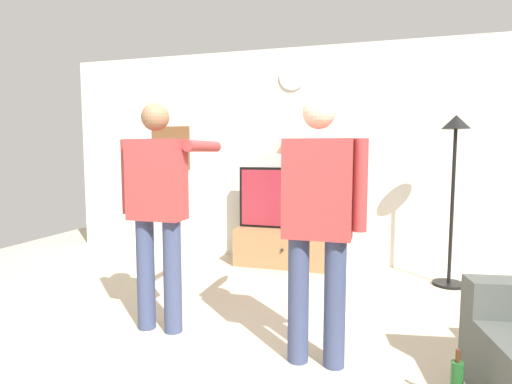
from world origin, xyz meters
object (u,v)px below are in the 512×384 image
Objects in this scene: tv_stand at (286,248)px; framed_picture at (171,148)px; wall_clock at (292,76)px; floor_lamp at (454,165)px; person_standing_nearer_couch at (318,214)px; person_standing_nearer_lamp at (158,203)px; television at (287,198)px.

framed_picture reaches higher than tv_stand.
framed_picture is (-1.71, 0.00, -0.89)m from wall_clock.
floor_lamp is at bearing -7.77° from tv_stand.
person_standing_nearer_couch reaches higher than tv_stand.
wall_clock reaches higher than person_standing_nearer_lamp.
wall_clock is at bearing 105.28° from person_standing_nearer_couch.
floor_lamp reaches higher than framed_picture.
television is 0.70× the size of person_standing_nearer_couch.
person_standing_nearer_couch is at bearing -72.85° from tv_stand.
person_standing_nearer_lamp reaches higher than tv_stand.
wall_clock is 2.17m from floor_lamp.
floor_lamp is 2.30m from person_standing_nearer_couch.
floor_lamp is at bearing -9.21° from television.
person_standing_nearer_lamp is at bearing -64.18° from framed_picture.
tv_stand is 2.28m from person_standing_nearer_lamp.
person_standing_nearer_lamp is 1.01× the size of person_standing_nearer_couch.
floor_lamp is 1.00× the size of person_standing_nearer_lamp.
floor_lamp is (1.81, -0.25, 1.04)m from tv_stand.
person_standing_nearer_lamp is (-0.57, -2.07, 0.78)m from tv_stand.
person_standing_nearer_couch reaches higher than framed_picture.
person_standing_nearer_couch is at bearing -46.53° from framed_picture.
floor_lamp is 3.00m from person_standing_nearer_lamp.
wall_clock is 2.94m from person_standing_nearer_couch.
person_standing_nearer_couch reaches higher than television.
person_standing_nearer_lamp reaches higher than framed_picture.
tv_stand is 0.71× the size of person_standing_nearer_lamp.
tv_stand is 0.71× the size of person_standing_nearer_couch.
person_standing_nearer_couch is (1.26, -0.17, -0.01)m from person_standing_nearer_lamp.
television is at bearing 74.99° from person_standing_nearer_lamp.
person_standing_nearer_lamp is (-0.57, -2.36, -1.33)m from wall_clock.
television is at bearing 106.82° from person_standing_nearer_couch.
floor_lamp is at bearing 37.50° from person_standing_nearer_lamp.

